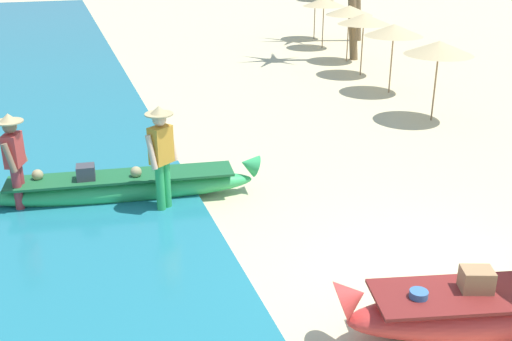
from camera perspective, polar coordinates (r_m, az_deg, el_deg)
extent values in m
plane|color=beige|center=(8.38, 16.68, -9.96)|extent=(80.00, 80.00, 0.00)
ellipsoid|color=red|center=(7.55, 22.92, -12.24)|extent=(3.86, 1.58, 0.54)
cone|color=red|center=(6.73, 9.09, -11.74)|extent=(0.51, 0.54, 0.53)
cylinder|color=#386699|center=(6.91, 15.14, -11.31)|extent=(0.20, 0.20, 0.10)
cube|color=#9E754C|center=(7.19, 20.14, -9.74)|extent=(0.41, 0.36, 0.28)
ellipsoid|color=#38B760|center=(10.39, -12.47, -1.71)|extent=(4.47, 1.18, 0.46)
cone|color=#38B760|center=(10.43, -0.68, 0.60)|extent=(0.44, 0.43, 0.46)
cube|color=#1E6435|center=(10.30, -12.58, -0.54)|extent=(3.77, 1.10, 0.04)
sphere|color=tan|center=(10.50, -19.97, -0.39)|extent=(0.18, 0.18, 0.18)
cube|color=#424247|center=(10.24, -15.81, -0.21)|extent=(0.31, 0.30, 0.26)
sphere|color=tan|center=(10.18, -11.29, -0.13)|extent=(0.19, 0.19, 0.19)
cylinder|color=green|center=(9.80, -8.46, -1.56)|extent=(0.14, 0.14, 0.88)
cylinder|color=green|center=(9.71, -9.03, -1.82)|extent=(0.14, 0.14, 0.88)
cube|color=gold|center=(9.49, -9.00, 2.40)|extent=(0.42, 0.39, 0.60)
cylinder|color=beige|center=(9.64, -7.95, 2.47)|extent=(0.19, 0.21, 0.55)
cylinder|color=beige|center=(9.34, -9.87, 1.70)|extent=(0.19, 0.21, 0.55)
sphere|color=beige|center=(9.36, -9.15, 4.83)|extent=(0.22, 0.22, 0.22)
cylinder|color=tan|center=(9.33, -9.18, 5.30)|extent=(0.44, 0.44, 0.02)
cone|color=tan|center=(9.31, -9.20, 5.71)|extent=(0.26, 0.26, 0.12)
cylinder|color=#B2383D|center=(10.47, -21.36, -1.50)|extent=(0.14, 0.14, 0.82)
cylinder|color=#B2383D|center=(10.35, -21.62, -1.80)|extent=(0.14, 0.14, 0.82)
cube|color=#DB3D38|center=(10.18, -22.00, 1.83)|extent=(0.32, 0.41, 0.53)
cylinder|color=#9E7051|center=(10.39, -21.42, 2.00)|extent=(0.21, 0.14, 0.48)
cylinder|color=#9E7051|center=(9.99, -22.31, 1.10)|extent=(0.21, 0.14, 0.48)
sphere|color=#9E7051|center=(10.06, -22.30, 3.87)|extent=(0.22, 0.22, 0.22)
cylinder|color=tan|center=(10.04, -22.37, 4.31)|extent=(0.44, 0.44, 0.02)
cone|color=tan|center=(10.02, -22.42, 4.69)|extent=(0.26, 0.26, 0.12)
cylinder|color=#8E6B47|center=(15.00, 16.61, 8.05)|extent=(0.04, 0.04, 1.90)
cone|color=tan|center=(14.84, 16.94, 11.05)|extent=(1.60, 1.60, 0.32)
cylinder|color=#8E6B47|center=(17.42, 12.70, 10.24)|extent=(0.04, 0.04, 1.90)
cone|color=tan|center=(17.28, 12.92, 12.83)|extent=(1.60, 1.60, 0.32)
cylinder|color=#8E6B47|center=(19.48, 10.01, 11.62)|extent=(0.04, 0.04, 1.90)
cone|color=tan|center=(19.36, 10.17, 13.95)|extent=(1.60, 1.60, 0.32)
cylinder|color=#8E6B47|center=(21.55, 8.70, 12.65)|extent=(0.04, 0.04, 1.90)
cone|color=tan|center=(21.44, 8.82, 14.76)|extent=(1.60, 1.60, 0.32)
cylinder|color=#8E6B47|center=(24.02, 6.37, 13.69)|extent=(0.04, 0.04, 1.90)
cone|color=tan|center=(23.92, 6.45, 15.58)|extent=(1.60, 1.60, 0.32)
cylinder|color=#8E6B47|center=(26.06, 5.58, 14.34)|extent=(0.04, 0.04, 1.90)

